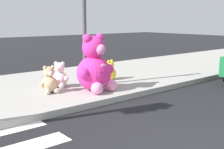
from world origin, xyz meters
The scene contains 7 objects.
sidewalk centered at (0.00, 5.20, 0.07)m, with size 28.00×4.40×0.15m, color #9E9B93.
sign_pole centered at (1.00, 4.40, 1.85)m, with size 0.56×0.11×3.20m.
plush_pink_large centered at (0.90, 3.81, 0.73)m, with size 1.11×0.99×1.45m.
plush_tan centered at (-0.10, 4.34, 0.42)m, with size 0.52×0.47×0.68m.
plush_yellow centered at (2.06, 4.65, 0.39)m, with size 0.45×0.43×0.60m.
plush_white centered at (0.39, 4.73, 0.42)m, with size 0.49×0.48×0.69m.
plush_brown centered at (1.74, 5.18, 0.35)m, with size 0.35×0.36×0.50m.
Camera 1 is at (-3.30, -1.98, 1.94)m, focal length 45.92 mm.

